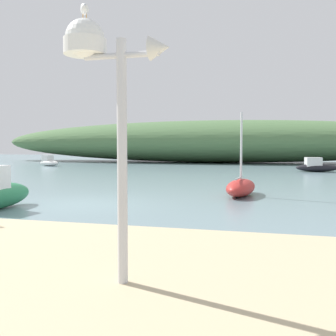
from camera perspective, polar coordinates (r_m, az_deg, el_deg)
name	(u,v)px	position (r m, az deg, el deg)	size (l,w,h in m)	color
ground_plane	(81,204)	(12.33, -12.88, -5.33)	(120.00, 120.00, 0.00)	gray
distant_hill	(212,141)	(42.61, 6.66, 3.96)	(50.82, 10.41, 4.63)	#517547
mast_structure	(99,66)	(4.73, -10.26, 14.79)	(1.29, 0.51, 3.14)	silver
seagull_on_radar	(85,9)	(5.00, -12.36, 22.23)	(0.19, 0.28, 0.21)	orange
sailboat_off_point	(241,187)	(14.25, 10.82, -2.82)	(1.26, 2.74, 3.05)	#B72D28
motorboat_near_shore	(49,162)	(36.33, -17.36, 0.88)	(2.57, 1.75, 1.00)	white
motorboat_far_left	(316,166)	(28.91, 21.28, 0.23)	(3.09, 1.48, 1.02)	black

